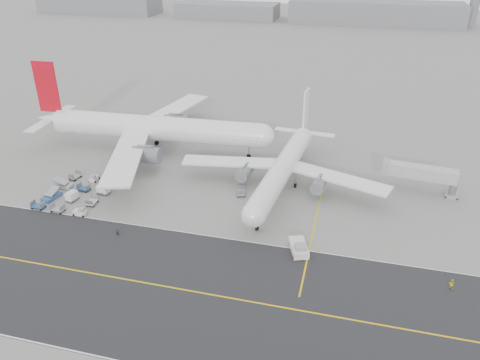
% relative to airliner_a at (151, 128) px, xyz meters
% --- Properties ---
extents(ground, '(700.00, 700.00, 0.00)m').
position_rel_airliner_a_xyz_m(ground, '(16.26, -32.62, -6.53)').
color(ground, gray).
rests_on(ground, ground).
extents(taxiway, '(220.00, 59.00, 0.03)m').
position_rel_airliner_a_xyz_m(taxiway, '(21.28, -50.60, -6.52)').
color(taxiway, '#29292C').
rests_on(taxiway, ground).
extents(horizon_buildings, '(520.00, 28.00, 28.00)m').
position_rel_airliner_a_xyz_m(horizon_buildings, '(46.26, 227.38, -6.53)').
color(horizon_buildings, gray).
rests_on(horizon_buildings, ground).
extents(airliner_a, '(65.84, 64.98, 22.70)m').
position_rel_airliner_a_xyz_m(airliner_a, '(0.00, 0.00, 0.00)').
color(airliner_a, white).
rests_on(airliner_a, ground).
extents(airliner_b, '(48.20, 48.91, 16.88)m').
position_rel_airliner_a_xyz_m(airliner_b, '(37.23, -11.10, -1.66)').
color(airliner_b, white).
rests_on(airliner_b, ground).
extents(pushback_tug, '(4.55, 7.71, 2.19)m').
position_rel_airliner_a_xyz_m(pushback_tug, '(44.42, -35.52, -5.63)').
color(pushback_tug, silver).
rests_on(pushback_tug, ground).
extents(jet_bridge, '(17.03, 4.96, 6.36)m').
position_rel_airliner_a_xyz_m(jet_bridge, '(67.17, -5.98, -2.09)').
color(jet_bridge, gray).
rests_on(jet_bridge, ground).
extents(gse_cluster, '(19.23, 23.30, 2.13)m').
position_rel_airliner_a_xyz_m(gse_cluster, '(-6.16, -27.03, -6.53)').
color(gse_cluster, '#9B9CA0').
rests_on(gse_cluster, ground).
extents(stray_dolly, '(2.51, 3.22, 1.74)m').
position_rel_airliner_a_xyz_m(stray_dolly, '(28.93, -17.64, -6.53)').
color(stray_dolly, silver).
rests_on(stray_dolly, ground).
extents(ground_crew_a, '(0.66, 0.54, 1.57)m').
position_rel_airliner_a_xyz_m(ground_crew_a, '(9.95, -39.14, -5.75)').
color(ground_crew_a, black).
rests_on(ground_crew_a, ground).
extents(ground_crew_b, '(1.02, 0.88, 1.81)m').
position_rel_airliner_a_xyz_m(ground_crew_b, '(69.98, -39.28, -5.63)').
color(ground_crew_b, gold).
rests_on(ground_crew_b, ground).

